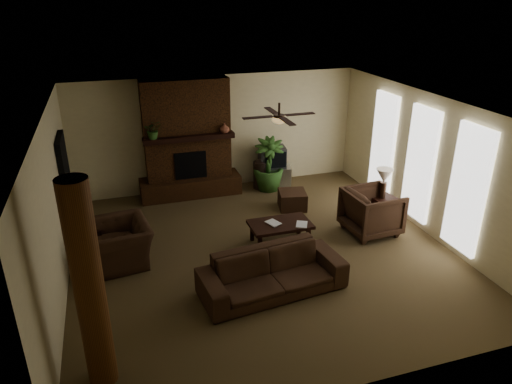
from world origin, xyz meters
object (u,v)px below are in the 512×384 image
object	(u,v)px
armchair_left	(120,237)
tv_stand	(274,175)
lamp_right	(384,178)
side_table_left	(88,240)
side_table_right	(383,209)
sofa	(272,267)
log_column	(89,288)
coffee_table	(280,226)
ottoman	(292,200)
floor_plant	(268,175)
armchair_right	(372,210)
lamp_left	(83,204)
floor_vase	(260,172)

from	to	relation	value
armchair_left	tv_stand	xyz separation A→B (m)	(3.90, 2.66, -0.26)
tv_stand	lamp_right	xyz separation A→B (m)	(1.52, -2.63, 0.75)
side_table_left	side_table_right	world-z (taller)	same
sofa	side_table_left	distance (m)	3.66
log_column	tv_stand	bearing A→B (deg)	52.29
coffee_table	side_table_left	bearing A→B (deg)	169.02
tv_stand	side_table_right	xyz separation A→B (m)	(1.56, -2.64, 0.03)
log_column	ottoman	distance (m)	6.01
armchair_left	log_column	bearing A→B (deg)	-15.86
armchair_left	coffee_table	distance (m)	3.03
armchair_left	floor_plant	bearing A→B (deg)	115.07
ottoman	floor_plant	distance (m)	1.23
log_column	ottoman	bearing A→B (deg)	44.08
armchair_right	coffee_table	xyz separation A→B (m)	(-1.93, 0.15, -0.14)
sofa	side_table_left	xyz separation A→B (m)	(-2.92, 2.20, -0.19)
floor_plant	side_table_left	xyz separation A→B (m)	(-4.26, -1.93, -0.10)
floor_plant	lamp_left	bearing A→B (deg)	-156.26
lamp_right	floor_vase	bearing A→B (deg)	127.10
side_table_left	sofa	bearing A→B (deg)	-36.93
lamp_left	side_table_right	distance (m)	6.12
armchair_left	coffee_table	xyz separation A→B (m)	(3.02, -0.22, -0.14)
log_column	ottoman	world-z (taller)	log_column
floor_vase	tv_stand	bearing A→B (deg)	14.54
armchair_right	floor_plant	size ratio (longest dim) A/B	0.78
side_table_left	lamp_right	size ratio (longest dim) A/B	0.85
coffee_table	lamp_left	xyz separation A→B (m)	(-3.61, 0.76, 0.63)
armchair_right	tv_stand	xyz separation A→B (m)	(-1.05, 3.03, -0.26)
armchair_right	floor_vase	distance (m)	3.27
coffee_table	floor_vase	distance (m)	2.82
log_column	floor_vase	xyz separation A→B (m)	(3.89, 5.45, -0.97)
armchair_right	side_table_right	size ratio (longest dim) A/B	1.87
sofa	floor_plant	distance (m)	4.34
armchair_left	floor_plant	size ratio (longest dim) A/B	0.88
sofa	floor_vase	xyz separation A→B (m)	(1.17, 4.27, -0.04)
log_column	tv_stand	world-z (taller)	log_column
lamp_left	side_table_right	bearing A→B (deg)	-4.94
armchair_left	tv_stand	distance (m)	4.73
ottoman	floor_vase	distance (m)	1.41
log_column	side_table_right	size ratio (longest dim) A/B	5.09
tv_stand	side_table_right	bearing A→B (deg)	-44.96
sofa	side_table_left	size ratio (longest dim) A/B	4.37
ottoman	armchair_right	bearing A→B (deg)	-54.89
sofa	ottoman	bearing A→B (deg)	56.25
lamp_left	lamp_right	world-z (taller)	same
sofa	armchair_left	distance (m)	2.90
floor_vase	sofa	bearing A→B (deg)	-105.34
side_table_right	armchair_left	bearing A→B (deg)	-179.83
ottoman	side_table_right	distance (m)	2.01
floor_vase	armchair_left	bearing A→B (deg)	-143.88
ottoman	lamp_left	distance (m)	4.55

